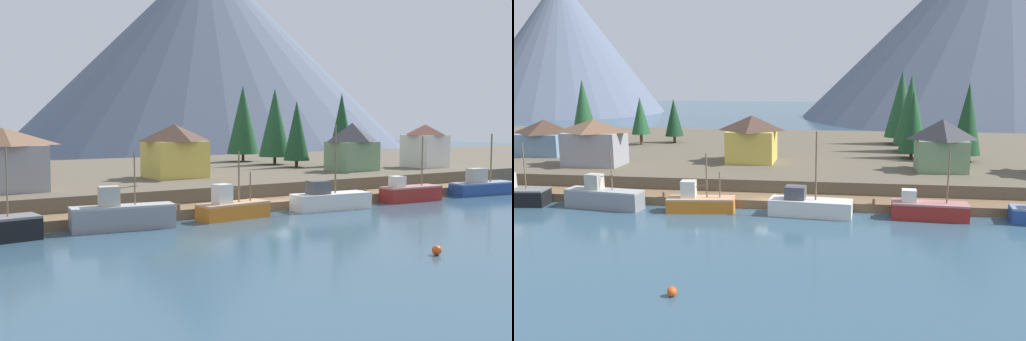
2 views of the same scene
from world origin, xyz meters
TOP-DOWN VIEW (x-y plane):
  - ground_plane at (0.00, 20.00)m, footprint 400.00×400.00m
  - dock at (0.00, 1.99)m, footprint 80.00×4.00m
  - shoreline_bank at (0.00, 32.00)m, footprint 400.00×56.00m
  - mountain_central_peak at (60.10, 130.65)m, footprint 130.83×130.83m
  - fishing_boat_grey at (-18.44, -1.84)m, footprint 9.29×3.46m
  - fishing_boat_orange at (-7.20, -1.82)m, footprint 7.66×3.33m
  - fishing_boat_white at (4.97, -1.89)m, footprint 9.07×3.52m
  - fishing_boat_red at (17.51, -1.58)m, footprint 7.89×2.92m
  - fishing_boat_blue at (30.16, -1.98)m, footprint 9.36×3.73m
  - house_green at (21.28, 13.21)m, footprint 6.61×5.13m
  - house_yellow at (-4.50, 17.04)m, footprint 7.02×6.59m
  - house_grey at (-25.69, 11.33)m, footprint 8.07×5.46m
  - house_white at (35.47, 12.65)m, footprint 5.28×5.82m
  - conifer_near_left at (19.23, 29.75)m, footprint 5.23×5.23m
  - conifer_mid_left at (26.19, 21.36)m, footprint 4.15×4.15m
  - conifer_back_right at (18.78, 23.14)m, footprint 4.01×4.01m
  - conifer_centre at (18.77, 38.98)m, footprint 5.68×5.68m
  - channel_buoy at (-3.14, -23.89)m, footprint 0.70×0.70m

SIDE VIEW (x-z plane):
  - ground_plane at x=0.00m, z-range -1.00..0.00m
  - channel_buoy at x=-3.14m, z-range 0.00..0.70m
  - dock at x=0.00m, z-range -0.30..1.30m
  - fishing_boat_red at x=17.51m, z-range -2.83..4.91m
  - fishing_boat_orange at x=-7.20m, z-range -2.25..4.34m
  - fishing_boat_white at x=4.97m, z-range -3.51..5.68m
  - fishing_boat_blue at x=30.16m, z-range -2.86..5.05m
  - shoreline_bank at x=0.00m, z-range 0.00..2.50m
  - fishing_boat_grey at x=-18.44m, z-range -2.22..4.73m
  - house_grey at x=-25.69m, z-range 2.56..8.97m
  - house_white at x=35.47m, z-range 2.56..9.10m
  - house_yellow at x=-4.50m, z-range 2.57..9.27m
  - house_green at x=21.28m, z-range 2.58..9.40m
  - conifer_back_right at x=18.78m, z-range 3.01..13.17m
  - conifer_mid_left at x=26.19m, z-range 3.03..14.49m
  - conifer_near_left at x=19.23m, z-range 3.14..15.49m
  - conifer_centre at x=18.77m, z-range 3.17..16.41m
  - mountain_central_peak at x=60.10m, z-range 0.00..64.54m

